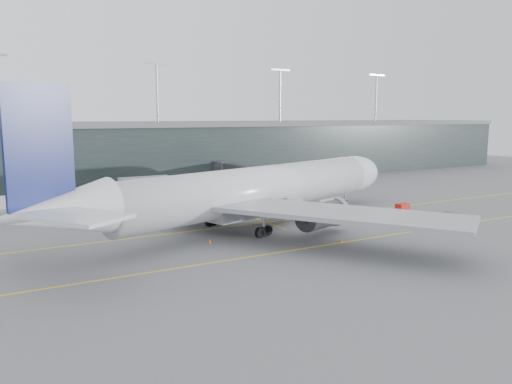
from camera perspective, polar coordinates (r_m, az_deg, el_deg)
ground at (r=80.09m, az=-3.40°, el=-3.32°), size 320.00×320.00×0.00m
taxiline_a at (r=76.59m, az=-2.09°, el=-3.85°), size 160.00×0.25×0.02m
taxiline_b at (r=63.19m, az=4.61°, el=-6.58°), size 160.00×0.25×0.02m
taxiline_lead_main at (r=100.01m, az=-5.84°, el=-0.94°), size 0.25×60.00×0.02m
terminal at (r=133.29m, az=-14.44°, el=4.51°), size 240.00×36.00×29.00m
main_aircraft at (r=74.90m, az=-0.08°, el=0.20°), size 69.30×63.79×19.87m
jet_bridge at (r=107.38m, az=0.71°, el=2.06°), size 5.11×43.18×5.72m
gse_cart at (r=90.40m, az=16.40°, el=-1.72°), size 2.40×1.64×1.56m
baggage_dolly at (r=90.91m, az=20.89°, el=-2.33°), size 2.84×2.29×0.28m
uld_a at (r=87.00m, az=-8.50°, el=-1.84°), size 1.88×1.51×1.71m
uld_b at (r=89.40m, az=-7.89°, el=-1.42°), size 2.80×2.57×2.06m
uld_c at (r=89.07m, az=-7.23°, el=-1.50°), size 2.58×2.36×1.90m
cone_nose at (r=94.53m, az=16.25°, el=-1.58°), size 0.46×0.46×0.74m
cone_wing_stbd at (r=67.54m, az=9.69°, el=-5.40°), size 0.41×0.41×0.65m
cone_wing_port at (r=93.58m, az=-2.84°, el=-1.37°), size 0.42×0.42×0.67m
cone_tail at (r=66.25m, az=-5.32°, el=-5.58°), size 0.42×0.42×0.67m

